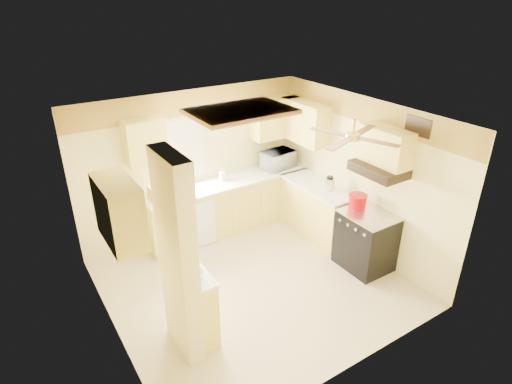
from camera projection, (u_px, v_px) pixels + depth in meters
floor at (254, 283)px, 6.32m from camera, size 4.00×4.00×0.00m
ceiling at (254, 118)px, 5.23m from camera, size 4.00×4.00×0.00m
wall_back at (194, 164)px, 7.21m from camera, size 4.00×0.00×4.00m
wall_front at (355, 282)px, 4.34m from camera, size 4.00×0.00×4.00m
wall_left at (105, 254)px, 4.80m from camera, size 0.00×3.80×3.80m
wall_right at (361, 176)px, 6.75m from camera, size 0.00×3.80×3.80m
wallpaper_border at (190, 103)px, 6.74m from camera, size 4.00×0.02×0.40m
partition_column at (178, 259)px, 4.70m from camera, size 0.20×0.70×2.50m
partition_ledge at (200, 309)px, 5.16m from camera, size 0.25×0.55×0.90m
ledge_top at (198, 277)px, 4.96m from camera, size 0.28×0.58×0.04m
lower_cabinets_back at (230, 205)px, 7.58m from camera, size 3.00×0.60×0.90m
lower_cabinets_right at (318, 210)px, 7.41m from camera, size 0.60×1.40×0.90m
countertop_back at (229, 181)px, 7.37m from camera, size 3.04×0.64×0.04m
countertop_right at (320, 186)px, 7.20m from camera, size 0.64×1.44×0.04m
dishwasher_panel at (199, 225)px, 6.99m from camera, size 0.58×0.02×0.80m
window at (179, 150)px, 6.95m from camera, size 0.92×0.02×1.02m
upper_cab_back_left at (145, 142)px, 6.41m from camera, size 0.60×0.35×0.70m
upper_cab_back_right at (276, 118)px, 7.57m from camera, size 0.90×0.35×0.70m
upper_cab_right at (304, 122)px, 7.35m from camera, size 0.35×1.00×0.70m
upper_cab_left_wall at (119, 212)px, 4.44m from camera, size 0.35×0.75×0.70m
upper_cab_over_stove at (386, 146)px, 5.94m from camera, size 0.35×0.76×0.52m
stove at (366, 240)px, 6.52m from camera, size 0.68×0.77×0.92m
range_hood at (379, 169)px, 6.05m from camera, size 0.50×0.76×0.14m
poster_menu at (183, 209)px, 4.50m from camera, size 0.02×0.42×0.57m
poster_nashville at (188, 260)px, 4.78m from camera, size 0.02×0.42×0.57m
ceiling_light_panel at (240, 112)px, 5.68m from camera, size 1.35×0.95×0.06m
ceiling_fan at (353, 136)px, 5.28m from camera, size 1.15×1.15×0.26m
vent_grate at (418, 126)px, 5.60m from camera, size 0.02×0.40×0.25m
microwave at (278, 159)px, 7.80m from camera, size 0.63×0.46×0.32m
bowl at (195, 275)px, 4.91m from camera, size 0.27×0.27×0.05m
dutch_oven at (357, 200)px, 6.51m from camera, size 0.29×0.29×0.19m
kettle at (330, 184)px, 6.96m from camera, size 0.16×0.16×0.24m
dish_rack at (160, 193)px, 6.72m from camera, size 0.39×0.30×0.22m
utensil_crock at (223, 176)px, 7.33m from camera, size 0.12×0.12×0.25m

